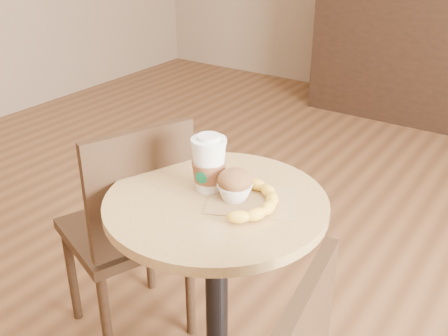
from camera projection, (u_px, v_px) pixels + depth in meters
name	position (u px, v px, depth m)	size (l,w,h in m)	color
cafe_table	(217.00, 270.00, 1.57)	(0.63, 0.63, 0.75)	black
chair_left	(131.00, 227.00, 1.82)	(0.50, 0.50, 0.89)	#311F11
kraft_bag	(252.00, 201.00, 1.45)	(0.24, 0.18, 0.00)	#9D784C
coffee_cup	(209.00, 165.00, 1.48)	(0.10, 0.10, 0.17)	white
muffin	(235.00, 185.00, 1.44)	(0.10, 0.10, 0.09)	white
banana	(254.00, 202.00, 1.41)	(0.16, 0.24, 0.03)	yellow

